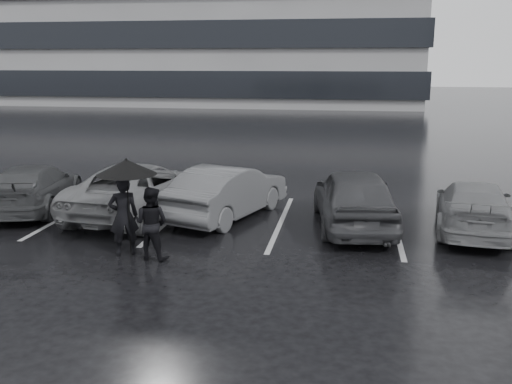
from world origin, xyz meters
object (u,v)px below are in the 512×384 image
Objects in this scene: car_west_c at (34,187)px; pedestrian_right at (151,223)px; car_west_b at (139,189)px; car_west_a at (228,191)px; pedestrian_left at (124,216)px; car_east at (474,207)px; car_main at (354,197)px.

pedestrian_right is at bearing 132.16° from car_west_c.
car_west_b is 3.27× the size of pedestrian_right.
car_west_a is at bearing 169.41° from car_west_c.
car_west_b is at bearing -55.29° from pedestrian_right.
car_west_a is 3.54m from pedestrian_left.
car_west_c is at bearing -26.16° from pedestrian_right.
pedestrian_left is (-1.51, -3.20, 0.15)m from car_west_a.
car_east is (5.97, -0.29, -0.08)m from car_west_a.
car_main reaches higher than car_west_c.
pedestrian_right reaches higher than car_west_b.
car_east is 2.49× the size of pedestrian_left.
pedestrian_right is (-0.86, -3.36, 0.07)m from car_west_a.
car_main is at bearing 9.80° from car_east.
car_main is 5.02m from pedestrian_right.
car_main reaches higher than car_west_a.
pedestrian_left is at bearing 29.11° from car_east.
car_west_b is at bearing 21.60° from car_west_a.
pedestrian_right is (4.46, -3.25, 0.14)m from car_west_c.
car_main is 2.60× the size of pedestrian_left.
car_main is 1.02× the size of car_west_c.
car_west_a is at bearing -171.27° from car_west_b.
car_east is (11.29, -0.18, -0.02)m from car_west_c.
pedestrian_left reaches higher than car_west_c.
car_west_b is at bearing -10.14° from car_main.
pedestrian_right is (-6.83, -3.07, 0.15)m from car_east.
car_west_b is (-5.55, 0.28, -0.05)m from car_main.
car_west_a is 0.84× the size of car_west_b.
car_west_c is 1.03× the size of car_east.
pedestrian_left is 0.67m from pedestrian_right.
car_west_b is at bearing 168.24° from car_west_c.
car_east is at bearing -175.16° from car_west_b.
car_main is at bearing -176.99° from pedestrian_left.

